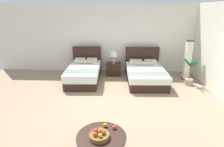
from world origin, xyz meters
TOP-DOWN VIEW (x-y plane):
  - ground_plane at (0.00, 0.00)m, footprint 10.16×9.90m
  - wall_back at (0.00, 3.15)m, footprint 10.16×0.12m
  - bed_near_window at (-1.15, 1.91)m, footprint 1.22×2.08m
  - bed_near_corner at (1.14, 1.92)m, footprint 1.42×2.12m
  - nightstand at (-0.06, 2.55)m, footprint 0.58×0.43m
  - table_lamp at (-0.06, 2.57)m, footprint 0.29×0.29m
  - coffee_table at (-0.11, -1.92)m, footprint 0.89×0.89m
  - fruit_bowl at (-0.15, -1.97)m, footprint 0.36×0.36m
  - loose_apple at (0.11, -1.70)m, footprint 0.08×0.08m
  - loose_orange at (-0.07, -1.66)m, footprint 0.08×0.08m
  - floor_lamp_corner at (2.75, 2.26)m, footprint 0.26×0.26m
  - potted_palm at (2.67, 1.65)m, footprint 0.48×0.56m

SIDE VIEW (x-z plane):
  - ground_plane at x=0.00m, z-range -0.02..0.00m
  - nightstand at x=-0.06m, z-range 0.00..0.51m
  - bed_near_corner at x=1.14m, z-range -0.27..0.85m
  - bed_near_window at x=-1.15m, z-range -0.25..0.87m
  - potted_palm at x=2.67m, z-range -0.16..0.83m
  - coffee_table at x=-0.11m, z-range 0.11..0.58m
  - loose_apple at x=0.11m, z-range 0.47..0.54m
  - loose_orange at x=-0.07m, z-range 0.47..0.55m
  - fruit_bowl at x=-0.15m, z-range 0.45..0.60m
  - floor_lamp_corner at x=2.75m, z-range 0.00..1.49m
  - table_lamp at x=-0.06m, z-range 0.56..1.03m
  - wall_back at x=0.00m, z-range 0.00..2.80m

